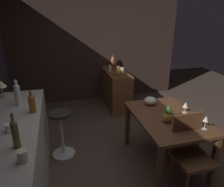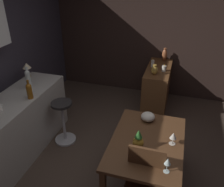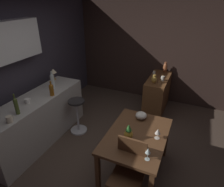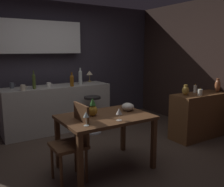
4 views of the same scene
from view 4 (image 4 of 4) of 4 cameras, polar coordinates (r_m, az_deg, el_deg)
ground_plane at (r=3.89m, az=-2.73°, el=-14.31°), size 9.00×9.00×0.00m
wall_kitchen_back at (r=5.43m, az=-14.36°, el=7.81°), size 5.20×0.33×2.60m
wall_side_right at (r=5.46m, az=19.62°, el=6.37°), size 0.10×4.40×2.60m
dining_table at (r=3.32m, az=-1.56°, el=-6.76°), size 1.19×0.83×0.74m
kitchen_counter at (r=5.05m, az=-12.57°, el=-3.33°), size 2.10×0.60×0.90m
sideboard_cabinet at (r=4.81m, az=19.47°, el=-4.85°), size 1.10×0.44×0.82m
chair_near_window at (r=3.11m, az=-8.88°, el=-10.55°), size 0.40×0.40×0.95m
bar_stool at (r=4.80m, az=-4.53°, el=-4.64°), size 0.34×0.34×0.72m
wine_glass_left at (r=2.85m, az=-6.03°, el=-4.98°), size 0.07×0.07×0.17m
wine_glass_right at (r=3.05m, az=1.66°, el=-4.25°), size 0.08×0.08×0.16m
pineapple_centerpiece at (r=3.27m, az=-4.48°, el=-3.45°), size 0.12×0.12×0.24m
fruit_bowl at (r=3.55m, az=3.67°, el=-3.10°), size 0.18×0.18×0.11m
wine_bottle_amber at (r=4.83m, az=-9.30°, el=3.10°), size 0.08×0.08×0.28m
wine_bottle_clear at (r=5.11m, az=-7.37°, el=3.95°), size 0.08×0.08×0.34m
wine_bottle_olive at (r=4.68m, az=-17.67°, el=2.84°), size 0.06×0.06×0.34m
cup_slate at (r=4.91m, az=-22.21°, el=1.74°), size 0.11×0.07×0.10m
cup_cream at (r=4.57m, az=-19.95°, el=1.29°), size 0.12×0.08×0.10m
cup_white at (r=4.89m, az=-14.47°, el=2.03°), size 0.11×0.08×0.08m
counter_lamp at (r=5.48m, az=-5.23°, el=4.66°), size 0.14×0.14×0.24m
pillar_candle_tall at (r=4.80m, az=18.73°, el=1.02°), size 0.06×0.06×0.16m
pillar_candle_short at (r=4.55m, az=19.76°, el=0.26°), size 0.08×0.08×0.13m
vase_copper at (r=5.02m, az=23.31°, el=1.70°), size 0.10×0.10×0.26m
vase_brass at (r=4.48m, az=16.70°, el=0.71°), size 0.12×0.12×0.18m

